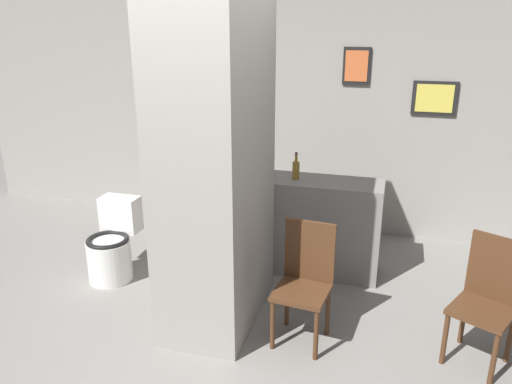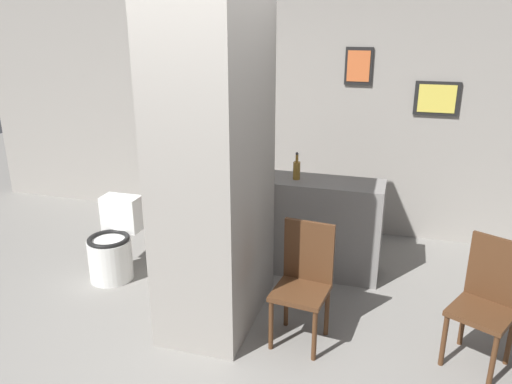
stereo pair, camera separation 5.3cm
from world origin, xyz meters
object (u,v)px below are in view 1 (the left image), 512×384
(bottle_tall, at_px, (296,169))
(bicycle, at_px, (222,218))
(toilet, at_px, (112,247))
(chair_by_doorway, at_px, (488,297))
(chair_near_pillar, at_px, (305,279))

(bottle_tall, bearing_deg, bicycle, 160.87)
(toilet, relative_size, chair_by_doorway, 0.79)
(bicycle, height_order, bottle_tall, bottle_tall)
(chair_near_pillar, bearing_deg, bicycle, 136.36)
(bicycle, bearing_deg, bottle_tall, -19.13)
(chair_near_pillar, xyz_separation_m, bottle_tall, (-0.30, 1.07, 0.51))
(toilet, xyz_separation_m, chair_near_pillar, (1.90, -0.45, 0.19))
(toilet, distance_m, chair_by_doorway, 3.19)
(toilet, bearing_deg, chair_by_doorway, -6.58)
(chair_by_doorway, distance_m, bicycle, 2.72)
(chair_by_doorway, bearing_deg, toilet, -159.64)
(toilet, distance_m, bottle_tall, 1.85)
(chair_near_pillar, height_order, chair_by_doorway, same)
(toilet, relative_size, bottle_tall, 2.82)
(bicycle, bearing_deg, chair_by_doorway, -28.01)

